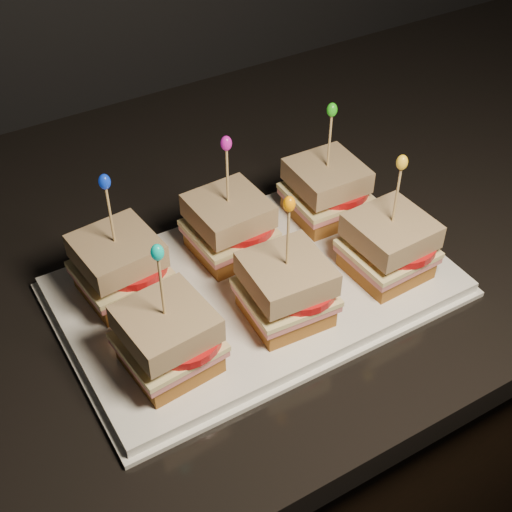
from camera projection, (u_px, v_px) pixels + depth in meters
cabinet at (158, 469)px, 1.15m from camera, size 2.31×0.69×0.83m
granite_slab at (126, 272)px, 0.86m from camera, size 2.35×0.73×0.04m
platter at (256, 287)px, 0.80m from camera, size 0.42×0.26×0.02m
platter_rim at (256, 290)px, 0.81m from camera, size 0.44×0.27×0.01m
sandwich_0_bread_bot at (122, 284)px, 0.78m from camera, size 0.09×0.09×0.02m
sandwich_0_ham at (120, 274)px, 0.77m from camera, size 0.09×0.09×0.01m
sandwich_0_cheese at (120, 269)px, 0.76m from camera, size 0.10×0.09×0.01m
sandwich_0_tomato at (131, 263)px, 0.76m from camera, size 0.08×0.08×0.01m
sandwich_0_bread_top at (116, 251)px, 0.75m from camera, size 0.09×0.09×0.03m
sandwich_0_pick at (111, 218)px, 0.72m from camera, size 0.00×0.00×0.09m
sandwich_0_frill at (105, 182)px, 0.69m from camera, size 0.01×0.01×0.02m
sandwich_1_bread_bot at (229, 243)px, 0.83m from camera, size 0.08×0.08×0.02m
sandwich_1_ham at (229, 233)px, 0.82m from camera, size 0.09×0.09×0.01m
sandwich_1_cheese at (229, 229)px, 0.82m from camera, size 0.09×0.09×0.01m
sandwich_1_tomato at (241, 223)px, 0.81m from camera, size 0.08×0.08×0.01m
sandwich_1_bread_top at (228, 211)px, 0.80m from camera, size 0.08×0.08×0.03m
sandwich_1_pick at (227, 179)px, 0.77m from camera, size 0.00×0.00×0.09m
sandwich_1_frill at (226, 143)px, 0.74m from camera, size 0.01×0.01×0.02m
sandwich_2_bread_bot at (324, 207)px, 0.88m from camera, size 0.08×0.08×0.02m
sandwich_2_ham at (325, 198)px, 0.87m from camera, size 0.09×0.09×0.01m
sandwich_2_cheese at (325, 193)px, 0.87m from camera, size 0.09×0.09×0.01m
sandwich_2_tomato at (337, 188)px, 0.86m from camera, size 0.08×0.08×0.01m
sandwich_2_bread_top at (327, 176)px, 0.85m from camera, size 0.08×0.08×0.03m
sandwich_2_pick at (329, 144)px, 0.82m from camera, size 0.00×0.00×0.09m
sandwich_2_frill at (332, 110)px, 0.79m from camera, size 0.01×0.01×0.02m
sandwich_3_bread_bot at (170, 357)px, 0.70m from camera, size 0.09×0.09×0.02m
sandwich_3_ham at (169, 347)px, 0.69m from camera, size 0.09×0.09×0.01m
sandwich_3_cheese at (168, 342)px, 0.69m from camera, size 0.10×0.09×0.01m
sandwich_3_tomato at (182, 336)px, 0.68m from camera, size 0.08×0.08×0.01m
sandwich_3_bread_top at (166, 324)px, 0.67m from camera, size 0.09×0.09×0.03m
sandwich_3_pick at (162, 290)px, 0.64m from camera, size 0.00×0.00×0.09m
sandwich_3_frill at (157, 252)px, 0.61m from camera, size 0.01×0.01×0.02m
sandwich_4_bread_bot at (285, 307)px, 0.75m from camera, size 0.08×0.08×0.02m
sandwich_4_ham at (286, 297)px, 0.74m from camera, size 0.09×0.09×0.01m
sandwich_4_cheese at (286, 292)px, 0.74m from camera, size 0.09×0.09×0.01m
sandwich_4_tomato at (299, 286)px, 0.73m from camera, size 0.08×0.08×0.01m
sandwich_4_bread_top at (287, 274)px, 0.72m from camera, size 0.09×0.09×0.03m
sandwich_4_pick at (288, 241)px, 0.69m from camera, size 0.00×0.00×0.09m
sandwich_4_frill at (289, 204)px, 0.66m from camera, size 0.01×0.01×0.02m
sandwich_5_bread_bot at (386, 263)px, 0.80m from camera, size 0.08×0.08×0.02m
sandwich_5_ham at (387, 253)px, 0.79m from camera, size 0.09×0.09×0.01m
sandwich_5_cheese at (388, 249)px, 0.79m from camera, size 0.09×0.09×0.01m
sandwich_5_tomato at (401, 243)px, 0.79m from camera, size 0.08×0.08×0.01m
sandwich_5_bread_top at (391, 231)px, 0.77m from camera, size 0.08×0.08×0.03m
sandwich_5_pick at (396, 198)px, 0.74m from camera, size 0.00×0.00×0.09m
sandwich_5_frill at (402, 162)px, 0.71m from camera, size 0.01×0.01×0.02m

